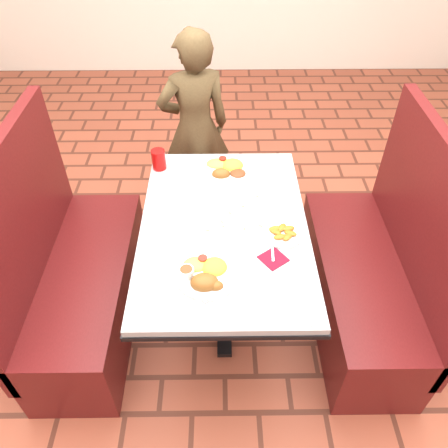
{
  "coord_description": "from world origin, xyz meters",
  "views": [
    {
      "loc": [
        -0.02,
        -1.54,
        2.18
      ],
      "look_at": [
        0.0,
        0.0,
        0.75
      ],
      "focal_mm": 35.0,
      "sensor_mm": 36.0,
      "label": 1
    }
  ],
  "objects_px": {
    "dining_table": "(224,238)",
    "red_tumbler": "(159,159)",
    "near_dinner_plate": "(206,272)",
    "far_dinner_plate": "(227,167)",
    "diner_person": "(195,128)",
    "plantain_plate": "(282,233)",
    "booth_bench_right": "(369,279)",
    "booth_bench_left": "(78,282)"
  },
  "relations": [
    {
      "from": "dining_table",
      "to": "red_tumbler",
      "type": "xyz_separation_m",
      "value": [
        -0.35,
        0.47,
        0.15
      ]
    },
    {
      "from": "dining_table",
      "to": "far_dinner_plate",
      "type": "relative_size",
      "value": 4.15
    },
    {
      "from": "diner_person",
      "to": "plantain_plate",
      "type": "relative_size",
      "value": 6.88
    },
    {
      "from": "diner_person",
      "to": "red_tumbler",
      "type": "height_order",
      "value": "diner_person"
    },
    {
      "from": "booth_bench_left",
      "to": "red_tumbler",
      "type": "relative_size",
      "value": 10.57
    },
    {
      "from": "dining_table",
      "to": "red_tumbler",
      "type": "relative_size",
      "value": 10.68
    },
    {
      "from": "booth_bench_right",
      "to": "red_tumbler",
      "type": "distance_m",
      "value": 1.33
    },
    {
      "from": "booth_bench_right",
      "to": "diner_person",
      "type": "bearing_deg",
      "value": 133.12
    },
    {
      "from": "red_tumbler",
      "to": "diner_person",
      "type": "bearing_deg",
      "value": 73.67
    },
    {
      "from": "dining_table",
      "to": "near_dinner_plate",
      "type": "xyz_separation_m",
      "value": [
        -0.08,
        -0.33,
        0.13
      ]
    },
    {
      "from": "dining_table",
      "to": "booth_bench_left",
      "type": "bearing_deg",
      "value": 180.0
    },
    {
      "from": "dining_table",
      "to": "near_dinner_plate",
      "type": "distance_m",
      "value": 0.36
    },
    {
      "from": "booth_bench_left",
      "to": "far_dinner_plate",
      "type": "height_order",
      "value": "booth_bench_left"
    },
    {
      "from": "near_dinner_plate",
      "to": "far_dinner_plate",
      "type": "bearing_deg",
      "value": 82.35
    },
    {
      "from": "plantain_plate",
      "to": "red_tumbler",
      "type": "xyz_separation_m",
      "value": [
        -0.63,
        0.54,
        0.04
      ]
    },
    {
      "from": "booth_bench_right",
      "to": "near_dinner_plate",
      "type": "height_order",
      "value": "booth_bench_right"
    },
    {
      "from": "dining_table",
      "to": "plantain_plate",
      "type": "bearing_deg",
      "value": -16.1
    },
    {
      "from": "dining_table",
      "to": "red_tumbler",
      "type": "height_order",
      "value": "red_tumbler"
    },
    {
      "from": "dining_table",
      "to": "far_dinner_plate",
      "type": "xyz_separation_m",
      "value": [
        0.02,
        0.43,
        0.12
      ]
    },
    {
      "from": "booth_bench_left",
      "to": "near_dinner_plate",
      "type": "xyz_separation_m",
      "value": [
        0.72,
        -0.33,
        0.45
      ]
    },
    {
      "from": "booth_bench_left",
      "to": "diner_person",
      "type": "height_order",
      "value": "diner_person"
    },
    {
      "from": "near_dinner_plate",
      "to": "booth_bench_left",
      "type": "bearing_deg",
      "value": 155.42
    },
    {
      "from": "booth_bench_right",
      "to": "far_dinner_plate",
      "type": "xyz_separation_m",
      "value": [
        -0.78,
        0.43,
        0.45
      ]
    },
    {
      "from": "far_dinner_plate",
      "to": "dining_table",
      "type": "bearing_deg",
      "value": -92.78
    },
    {
      "from": "booth_bench_right",
      "to": "plantain_plate",
      "type": "distance_m",
      "value": 0.69
    },
    {
      "from": "booth_bench_right",
      "to": "red_tumbler",
      "type": "relative_size",
      "value": 10.57
    },
    {
      "from": "dining_table",
      "to": "red_tumbler",
      "type": "distance_m",
      "value": 0.6
    },
    {
      "from": "plantain_plate",
      "to": "near_dinner_plate",
      "type": "bearing_deg",
      "value": -144.65
    },
    {
      "from": "booth_bench_right",
      "to": "far_dinner_plate",
      "type": "relative_size",
      "value": 4.11
    },
    {
      "from": "booth_bench_right",
      "to": "near_dinner_plate",
      "type": "relative_size",
      "value": 4.4
    },
    {
      "from": "near_dinner_plate",
      "to": "plantain_plate",
      "type": "height_order",
      "value": "near_dinner_plate"
    },
    {
      "from": "diner_person",
      "to": "near_dinner_plate",
      "type": "xyz_separation_m",
      "value": [
        0.1,
        -1.38,
        0.12
      ]
    },
    {
      "from": "diner_person",
      "to": "plantain_plate",
      "type": "bearing_deg",
      "value": 96.06
    },
    {
      "from": "dining_table",
      "to": "far_dinner_plate",
      "type": "distance_m",
      "value": 0.45
    },
    {
      "from": "dining_table",
      "to": "diner_person",
      "type": "bearing_deg",
      "value": 99.91
    },
    {
      "from": "plantain_plate",
      "to": "red_tumbler",
      "type": "distance_m",
      "value": 0.83
    },
    {
      "from": "dining_table",
      "to": "diner_person",
      "type": "height_order",
      "value": "diner_person"
    },
    {
      "from": "far_dinner_plate",
      "to": "plantain_plate",
      "type": "bearing_deg",
      "value": -63.74
    },
    {
      "from": "red_tumbler",
      "to": "plantain_plate",
      "type": "bearing_deg",
      "value": -41.03
    },
    {
      "from": "red_tumbler",
      "to": "near_dinner_plate",
      "type": "bearing_deg",
      "value": -71.03
    },
    {
      "from": "near_dinner_plate",
      "to": "red_tumbler",
      "type": "bearing_deg",
      "value": 108.97
    },
    {
      "from": "booth_bench_left",
      "to": "red_tumbler",
      "type": "bearing_deg",
      "value": 46.31
    }
  ]
}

